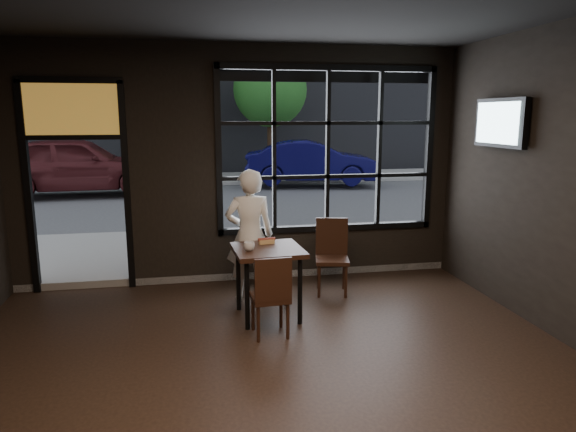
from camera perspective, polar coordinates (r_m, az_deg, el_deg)
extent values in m
cube|color=black|center=(4.15, 0.13, -22.22)|extent=(6.00, 7.00, 0.02)
cube|color=black|center=(7.17, 4.43, 7.32)|extent=(3.06, 0.12, 2.28)
cube|color=orange|center=(7.06, -22.88, 10.91)|extent=(1.20, 0.06, 0.70)
cube|color=#545456|center=(27.51, -9.21, 6.21)|extent=(60.00, 41.00, 0.04)
cube|color=#5B5956|center=(26.93, -9.69, 22.18)|extent=(28.00, 12.00, 15.00)
cube|color=black|center=(5.87, -2.23, -7.38)|extent=(0.81, 0.81, 0.82)
cube|color=black|center=(5.40, -2.03, -8.73)|extent=(0.40, 0.40, 0.88)
cube|color=black|center=(6.63, 4.93, -4.61)|extent=(0.50, 0.50, 0.96)
imported|color=white|center=(6.33, -4.29, -2.15)|extent=(0.61, 0.41, 1.64)
imported|color=silver|center=(5.65, -4.34, -3.38)|extent=(0.15, 0.15, 0.10)
cube|color=black|center=(6.60, 22.56, 9.54)|extent=(0.11, 0.97, 0.57)
imported|color=#080738|center=(16.51, 2.64, 5.98)|extent=(4.39, 2.11, 1.39)
imported|color=#4C181A|center=(15.71, -22.43, 5.31)|extent=(4.84, 2.16, 1.61)
cylinder|color=#332114|center=(18.37, -12.97, 7.60)|extent=(0.22, 0.22, 2.46)
sphere|color=#286622|center=(18.37, -13.25, 13.86)|extent=(2.68, 2.68, 2.68)
cylinder|color=#332114|center=(18.76, -1.97, 7.84)|extent=(0.22, 0.22, 2.40)
sphere|color=#3A6F24|center=(18.75, -2.01, 13.82)|extent=(2.61, 2.61, 2.61)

